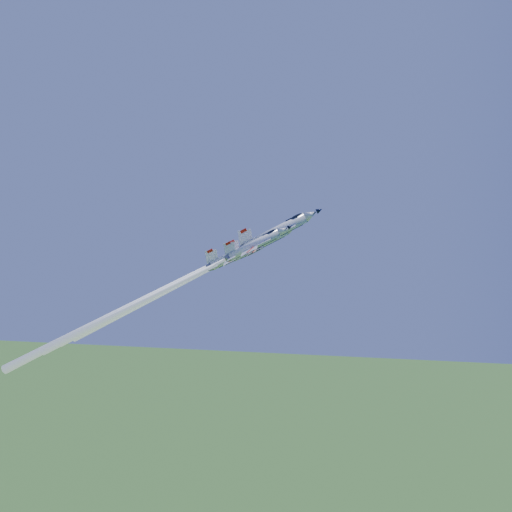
% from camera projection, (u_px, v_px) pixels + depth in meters
% --- Properties ---
extents(jet_lead, '(56.65, 17.24, 53.60)m').
position_uv_depth(jet_lead, '(164.00, 289.00, 119.92)').
color(jet_lead, white).
extents(jet_left, '(43.23, 13.43, 37.04)m').
position_uv_depth(jet_left, '(190.00, 279.00, 124.83)').
color(jet_left, white).
extents(jet_right, '(41.89, 12.62, 38.83)m').
position_uv_depth(jet_right, '(169.00, 288.00, 112.34)').
color(jet_right, white).
extents(jet_slot, '(40.39, 12.62, 34.41)m').
position_uv_depth(jet_slot, '(172.00, 286.00, 119.73)').
color(jet_slot, white).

